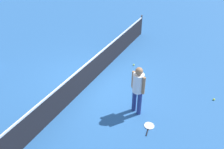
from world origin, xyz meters
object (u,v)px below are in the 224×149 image
at_px(tennis_ball_baseline, 214,99).
at_px(tennis_ball_stray_left, 134,65).
at_px(player_near_side, 138,87).
at_px(tennis_racket_near_player, 149,126).

distance_m(tennis_ball_baseline, tennis_ball_stray_left, 3.47).
bearing_deg(tennis_ball_stray_left, player_near_side, -155.17).
relative_size(tennis_racket_near_player, tennis_ball_stray_left, 9.10).
distance_m(player_near_side, tennis_ball_stray_left, 3.03).
xyz_separation_m(player_near_side, tennis_racket_near_player, (-0.42, -0.61, -1.00)).
height_order(tennis_racket_near_player, tennis_ball_baseline, tennis_ball_baseline).
distance_m(tennis_racket_near_player, tennis_ball_baseline, 2.72).
bearing_deg(tennis_ball_baseline, player_near_side, 129.71).
distance_m(player_near_side, tennis_racket_near_player, 1.24).
height_order(player_near_side, tennis_racket_near_player, player_near_side).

